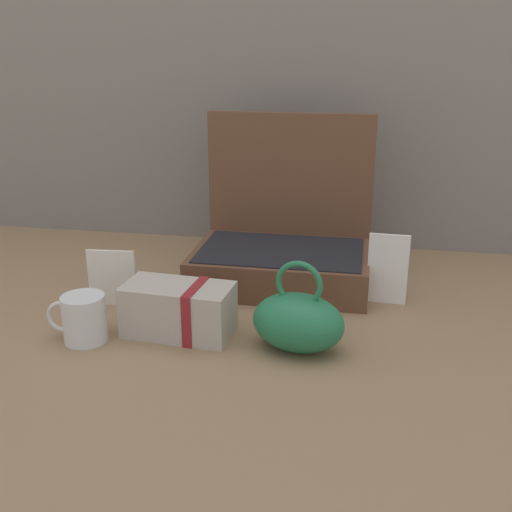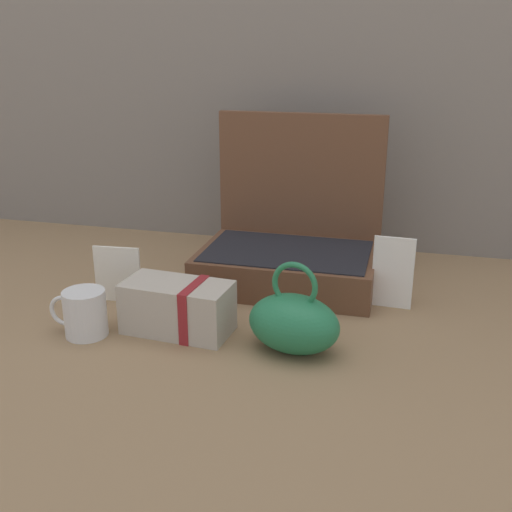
% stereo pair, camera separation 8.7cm
% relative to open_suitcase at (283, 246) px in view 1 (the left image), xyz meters
% --- Properties ---
extents(ground_plane, '(6.00, 6.00, 0.00)m').
position_rel_open_suitcase_xyz_m(ground_plane, '(-0.04, -0.25, -0.09)').
color(ground_plane, '#8C6D4C').
extents(open_suitcase, '(0.43, 0.30, 0.41)m').
position_rel_open_suitcase_xyz_m(open_suitcase, '(0.00, 0.00, 0.00)').
color(open_suitcase, brown).
rests_on(open_suitcase, ground_plane).
extents(teal_pouch_handbag, '(0.21, 0.16, 0.19)m').
position_rel_open_suitcase_xyz_m(teal_pouch_handbag, '(0.08, -0.37, -0.03)').
color(teal_pouch_handbag, '#237247').
rests_on(teal_pouch_handbag, ground_plane).
extents(cream_toiletry_bag, '(0.23, 0.13, 0.11)m').
position_rel_open_suitcase_xyz_m(cream_toiletry_bag, '(-0.17, -0.35, -0.04)').
color(cream_toiletry_bag, '#B2A899').
rests_on(cream_toiletry_bag, ground_plane).
extents(coffee_mug, '(0.13, 0.09, 0.10)m').
position_rel_open_suitcase_xyz_m(coffee_mug, '(-0.35, -0.41, -0.04)').
color(coffee_mug, silver).
rests_on(coffee_mug, ground_plane).
extents(info_card_left, '(0.09, 0.01, 0.17)m').
position_rel_open_suitcase_xyz_m(info_card_left, '(0.26, -0.11, -0.01)').
color(info_card_left, white).
rests_on(info_card_left, ground_plane).
extents(poster_card_right, '(0.11, 0.02, 0.13)m').
position_rel_open_suitcase_xyz_m(poster_card_right, '(-0.36, -0.23, -0.02)').
color(poster_card_right, white).
rests_on(poster_card_right, ground_plane).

